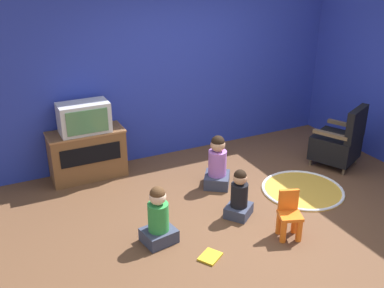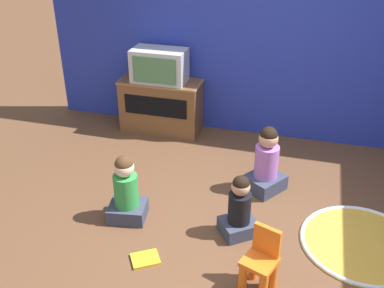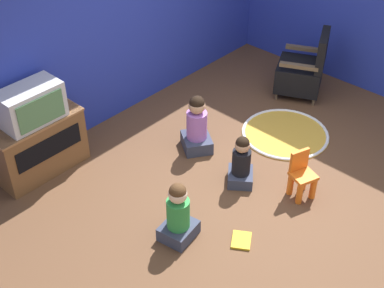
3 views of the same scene
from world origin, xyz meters
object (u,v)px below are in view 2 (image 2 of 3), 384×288
tv_cabinet (161,105)px  child_watching_right (126,192)px  television (159,66)px  child_watching_left (239,209)px  book (145,259)px  child_watching_center (266,163)px  yellow_kid_chair (260,265)px

tv_cabinet → child_watching_right: bearing=-80.9°
television → child_watching_left: 2.30m
tv_cabinet → television: size_ratio=1.55×
tv_cabinet → child_watching_left: bearing=-52.9°
book → tv_cabinet: bearing=73.3°
book → television: bearing=73.4°
television → child_watching_right: 1.94m
child_watching_left → child_watching_right: 1.05m
child_watching_left → child_watching_center: (0.13, 0.77, 0.05)m
television → child_watching_left: bearing=-52.6°
tv_cabinet → child_watching_center: bearing=-34.4°
television → child_watching_left: television is taller
tv_cabinet → child_watching_left: size_ratio=1.69×
yellow_kid_chair → tv_cabinet: bearing=144.3°
television → child_watching_left: (1.34, -1.76, -0.62)m
child_watching_left → child_watching_right: bearing=146.1°
child_watching_left → book: child_watching_left is taller
tv_cabinet → yellow_kid_chair: 2.87m
child_watching_right → book: bearing=-63.0°
child_watching_right → book: 0.68m
child_watching_left → television: bearing=90.1°
tv_cabinet → child_watching_center: child_watching_center is taller
tv_cabinet → child_watching_center: size_ratio=1.42×
television → child_watching_center: television is taller
tv_cabinet → television: television is taller
television → child_watching_right: size_ratio=0.98×
tv_cabinet → child_watching_left: tv_cabinet is taller
tv_cabinet → book: size_ratio=3.50×
television → book: bearing=-74.1°
yellow_kid_chair → child_watching_right: 1.42m
tv_cabinet → child_watching_center: (1.47, -1.01, -0.04)m
child_watching_center → yellow_kid_chair: bearing=-140.1°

